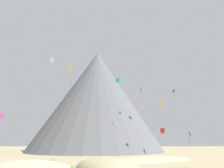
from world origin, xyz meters
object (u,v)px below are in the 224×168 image
object	(u,v)px
kite_rainbow_high	(149,77)
bush_mid_center	(31,163)
kite_indigo_mid	(173,91)
kite_pink_mid	(139,106)
kite_cyan_mid	(117,81)
kite_gold_high	(68,68)
kite_orange_mid	(159,103)
kite_yellow_low	(142,112)
kite_red_low	(162,131)
kite_white_high	(51,60)
kite_magenta_low	(0,118)
kite_green_mid	(140,92)
bush_far_right	(71,168)
bush_ridge_crest	(20,165)
kite_black_low	(189,135)
kite_blue_high	(70,83)
rock_massif	(98,103)

from	to	relation	value
kite_rainbow_high	bush_mid_center	bearing A→B (deg)	-174.62
kite_indigo_mid	kite_pink_mid	distance (m)	18.43
kite_cyan_mid	kite_gold_high	size ratio (longest dim) A/B	1.40
kite_rainbow_high	kite_gold_high	size ratio (longest dim) A/B	1.04
kite_orange_mid	kite_yellow_low	distance (m)	33.93
kite_yellow_low	kite_red_low	size ratio (longest dim) A/B	0.78
kite_rainbow_high	kite_white_high	world-z (taller)	kite_white_high
bush_mid_center	kite_magenta_low	size ratio (longest dim) A/B	0.52
kite_rainbow_high	kite_gold_high	world-z (taller)	kite_gold_high
kite_cyan_mid	kite_pink_mid	world-z (taller)	kite_cyan_mid
bush_mid_center	kite_white_high	xyz separation A→B (m)	(-4.48, 21.99, 31.91)
kite_white_high	bush_mid_center	bearing A→B (deg)	116.85
kite_rainbow_high	kite_cyan_mid	bearing A→B (deg)	-155.76
kite_green_mid	kite_red_low	bearing A→B (deg)	104.15
kite_indigo_mid	kite_pink_mid	size ratio (longest dim) A/B	3.38
bush_far_right	kite_white_high	xyz separation A→B (m)	(-14.22, 29.78, 32.02)
kite_green_mid	kite_pink_mid	bearing A→B (deg)	179.19
bush_ridge_crest	kite_orange_mid	xyz separation A→B (m)	(36.28, 39.60, 19.16)
kite_rainbow_high	kite_black_low	bearing A→B (deg)	-104.12
kite_rainbow_high	kite_black_low	xyz separation A→B (m)	(7.98, -15.56, -22.99)
kite_blue_high	kite_indigo_mid	distance (m)	37.79
kite_gold_high	kite_red_low	bearing A→B (deg)	-100.12
bush_mid_center	kite_gold_high	world-z (taller)	kite_gold_high
bush_ridge_crest	kite_magenta_low	xyz separation A→B (m)	(-8.78, 7.05, 9.52)
kite_gold_high	bush_far_right	bearing A→B (deg)	-162.07
kite_orange_mid	kite_gold_high	size ratio (longest dim) A/B	1.16
bush_ridge_crest	kite_indigo_mid	distance (m)	52.65
bush_far_right	kite_blue_high	xyz separation A→B (m)	(-8.77, 37.23, 25.60)
kite_red_low	kite_yellow_low	bearing A→B (deg)	124.53
bush_ridge_crest	kite_yellow_low	xyz separation A→B (m)	(24.69, 8.72, 11.22)
kite_rainbow_high	kite_red_low	distance (m)	21.55
bush_mid_center	bush_ridge_crest	bearing A→B (deg)	-95.67
kite_black_low	kite_blue_high	bearing A→B (deg)	-29.28
kite_red_low	kite_gold_high	xyz separation A→B (m)	(-37.59, 9.32, 27.68)
kite_red_low	kite_pink_mid	size ratio (longest dim) A/B	3.86
bush_far_right	kite_gold_high	size ratio (longest dim) A/B	0.73
bush_ridge_crest	kite_red_low	size ratio (longest dim) A/B	0.35
kite_green_mid	kite_cyan_mid	world-z (taller)	kite_green_mid
kite_blue_high	kite_red_low	world-z (taller)	kite_blue_high
bush_mid_center	kite_orange_mid	world-z (taller)	kite_orange_mid
rock_massif	kite_rainbow_high	size ratio (longest dim) A/B	25.92
bush_mid_center	kite_white_high	bearing A→B (deg)	101.52
kite_yellow_low	kite_rainbow_high	bearing A→B (deg)	150.33
bush_far_right	kite_pink_mid	distance (m)	54.30
kite_rainbow_high	kite_cyan_mid	size ratio (longest dim) A/B	0.74
bush_far_right	kite_green_mid	size ratio (longest dim) A/B	0.48
kite_blue_high	kite_magenta_low	xyz separation A→B (m)	(-10.19, -26.76, -16.07)
kite_green_mid	kite_white_high	size ratio (longest dim) A/B	2.41
kite_white_high	kite_cyan_mid	bearing A→B (deg)	155.54
kite_cyan_mid	kite_red_low	distance (m)	34.72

